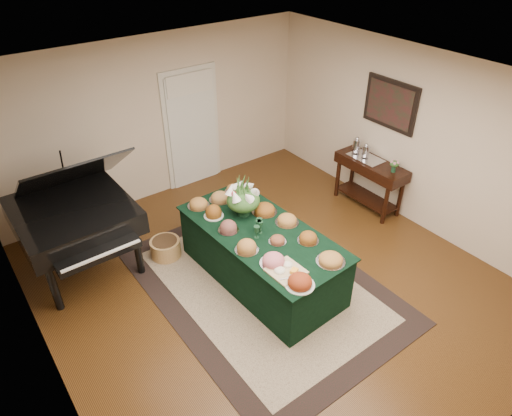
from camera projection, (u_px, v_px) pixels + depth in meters
ground at (269, 282)px, 6.22m from camera, size 6.00×6.00×0.00m
area_rug at (261, 285)px, 6.16m from camera, size 2.62×3.67×0.01m
kitchen_doorway at (192, 129)px, 7.93m from camera, size 1.05×0.07×2.10m
buffet_table at (261, 255)px, 6.07m from camera, size 1.22×2.41×0.80m
food_platters at (258, 226)px, 5.85m from camera, size 1.06×2.35×0.13m
cutting_board at (285, 269)px, 5.19m from camera, size 0.39×0.39×0.10m
green_goblets at (259, 227)px, 5.76m from camera, size 0.20×0.19×0.18m
floral_centerpiece at (243, 197)px, 6.02m from camera, size 0.47×0.47×0.47m
grand_piano at (74, 214)px, 6.01m from camera, size 1.57×1.76×1.77m
wicker_basket at (166, 248)px, 6.61m from camera, size 0.43×0.43×0.27m
mahogany_sideboard at (370, 172)px, 7.45m from camera, size 0.45×1.24×0.84m
tea_service at (362, 150)px, 7.43m from camera, size 0.34×0.58×0.30m
pink_bouquet at (394, 164)px, 6.98m from camera, size 0.16×0.16×0.20m
wall_painting at (390, 104)px, 6.94m from camera, size 0.05×0.95×0.75m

